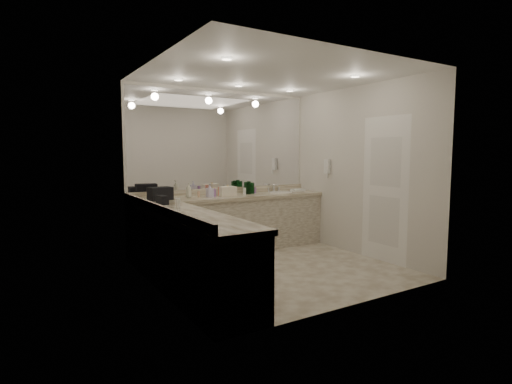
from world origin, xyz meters
TOP-DOWN VIEW (x-y plane):
  - floor at (0.00, 0.00)m, footprint 3.20×3.20m
  - ceiling at (0.00, 0.00)m, footprint 3.20×3.20m
  - wall_back at (0.00, 1.50)m, footprint 3.20×0.02m
  - wall_left at (-1.60, 0.00)m, footprint 0.02×3.00m
  - wall_right at (1.60, 0.00)m, footprint 0.02×3.00m
  - vanity_back_base at (0.00, 1.20)m, footprint 3.20×0.60m
  - vanity_back_top at (0.00, 1.19)m, footprint 3.20×0.64m
  - vanity_left_base at (-1.30, -0.30)m, footprint 0.60×2.40m
  - vanity_left_top at (-1.29, -0.30)m, footprint 0.64×2.42m
  - backsplash_back at (0.00, 1.48)m, footprint 3.20×0.04m
  - backsplash_left at (-1.58, 0.00)m, footprint 0.04×3.00m
  - mirror_back at (0.00, 1.49)m, footprint 3.12×0.01m
  - mirror_left at (-1.59, 0.00)m, footprint 0.01×2.92m
  - sink at (0.95, 1.20)m, footprint 0.44×0.44m
  - faucet at (0.95, 1.41)m, footprint 0.24×0.16m
  - wall_phone at (1.56, 0.70)m, footprint 0.06×0.10m
  - door at (1.59, -0.50)m, footprint 0.02×0.82m
  - black_toiletry_bag at (-1.18, 1.14)m, footprint 0.35×0.24m
  - black_bag_spill at (-1.30, 0.71)m, footprint 0.12×0.22m
  - cream_cosmetic_case at (-0.09, 1.17)m, footprint 0.27×0.17m
  - hand_towel at (1.33, 1.20)m, footprint 0.23×0.16m
  - lotion_left at (-1.30, 0.13)m, footprint 0.06×0.06m
  - soap_bottle_a at (-0.72, 1.22)m, footprint 0.10×0.10m
  - soap_bottle_b at (-0.40, 1.16)m, footprint 0.10×0.10m
  - soap_bottle_c at (-0.07, 1.20)m, footprint 0.18×0.18m
  - green_bottle_0 at (0.38, 1.30)m, footprint 0.06×0.06m
  - green_bottle_1 at (0.32, 1.29)m, footprint 0.07×0.07m
  - green_bottle_2 at (0.44, 1.28)m, footprint 0.07×0.07m
  - green_bottle_3 at (0.33, 1.22)m, footprint 0.07×0.07m
  - amenity_bottle_0 at (-0.54, 1.26)m, footprint 0.04×0.04m
  - amenity_bottle_1 at (-0.31, 1.19)m, footprint 0.05×0.05m
  - amenity_bottle_2 at (0.50, 1.32)m, footprint 0.06×0.06m
  - amenity_bottle_3 at (-0.19, 1.25)m, footprint 0.05×0.05m
  - amenity_bottle_4 at (0.00, 1.34)m, footprint 0.04×0.04m
  - amenity_bottle_5 at (0.52, 1.33)m, footprint 0.04×0.04m
  - amenity_bottle_6 at (0.20, 1.14)m, footprint 0.05×0.05m

SIDE VIEW (x-z plane):
  - floor at x=0.00m, z-range 0.00..0.00m
  - vanity_back_base at x=0.00m, z-range 0.00..0.84m
  - vanity_left_base at x=-1.30m, z-range 0.00..0.84m
  - vanity_back_top at x=0.00m, z-range 0.84..0.90m
  - vanity_left_top at x=-1.29m, z-range 0.84..0.90m
  - sink at x=0.95m, z-range 0.88..0.91m
  - hand_towel at x=1.33m, z-range 0.90..0.94m
  - amenity_bottle_4 at x=0.00m, z-range 0.90..0.96m
  - amenity_bottle_5 at x=0.52m, z-range 0.90..0.97m
  - amenity_bottle_0 at x=-0.54m, z-range 0.90..0.99m
  - amenity_bottle_2 at x=0.50m, z-range 0.90..1.00m
  - backsplash_back at x=0.00m, z-range 0.90..1.00m
  - backsplash_left at x=-1.58m, z-range 0.90..1.00m
  - black_bag_spill at x=-1.30m, z-range 0.90..1.01m
  - amenity_bottle_6 at x=0.20m, z-range 0.90..1.02m
  - amenity_bottle_1 at x=-0.31m, z-range 0.90..1.02m
  - lotion_left at x=-1.30m, z-range 0.90..1.04m
  - faucet at x=0.95m, z-range 0.90..1.04m
  - amenity_bottle_3 at x=-0.19m, z-range 0.90..1.04m
  - cream_cosmetic_case at x=-0.09m, z-range 0.90..1.05m
  - soap_bottle_c at x=-0.07m, z-range 0.90..1.07m
  - green_bottle_3 at x=0.33m, z-range 0.90..1.08m
  - green_bottle_2 at x=0.44m, z-range 0.90..1.08m
  - black_toiletry_bag at x=-1.18m, z-range 0.90..1.08m
  - green_bottle_1 at x=0.32m, z-range 0.90..1.10m
  - green_bottle_0 at x=0.38m, z-range 0.90..1.11m
  - soap_bottle_b at x=-0.40m, z-range 0.90..1.11m
  - soap_bottle_a at x=-0.72m, z-range 0.90..1.13m
  - door at x=1.59m, z-range 0.00..2.10m
  - wall_back at x=0.00m, z-range 0.00..2.60m
  - wall_left at x=-1.60m, z-range 0.00..2.60m
  - wall_right at x=1.60m, z-range 0.00..2.60m
  - wall_phone at x=1.56m, z-range 1.23..1.47m
  - mirror_back at x=0.00m, z-range 1.00..2.55m
  - mirror_left at x=-1.59m, z-range 1.00..2.55m
  - ceiling at x=0.00m, z-range 2.60..2.60m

